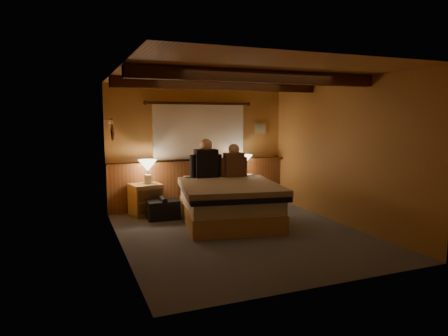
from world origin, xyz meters
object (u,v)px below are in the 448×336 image
lamp_left (148,167)px  duffel_bag (163,210)px  nightstand_right (245,192)px  lamp_right (243,162)px  nightstand_left (146,199)px  person_left (206,161)px  person_right (234,163)px  bed (228,202)px

lamp_left → duffel_bag: lamp_left is taller
nightstand_right → lamp_right: 0.62m
nightstand_left → lamp_left: (0.04, -0.02, 0.60)m
nightstand_right → lamp_right: (-0.04, 0.01, 0.62)m
lamp_right → person_left: size_ratio=0.66×
nightstand_left → person_left: (1.06, -0.31, 0.69)m
person_right → lamp_left: bearing=170.1°
nightstand_right → duffel_bag: 1.84m
lamp_left → lamp_right: lamp_right is taller
nightstand_right → person_right: 0.89m
person_right → person_left: bearing=173.0°
person_left → person_right: (0.51, -0.10, -0.04)m
bed → lamp_left: 1.63m
lamp_right → person_left: (-0.89, -0.33, 0.08)m
bed → person_left: (-0.15, 0.72, 0.62)m
nightstand_left → lamp_right: (1.95, 0.02, 0.61)m
lamp_left → person_right: 1.58m
person_left → duffel_bag: (-0.84, -0.13, -0.80)m
nightstand_left → lamp_right: lamp_right is taller
nightstand_left → person_right: 1.75m
nightstand_left → nightstand_right: nightstand_left is taller
nightstand_right → person_left: (-0.94, -0.32, 0.70)m
nightstand_left → duffel_bag: (0.22, -0.44, -0.12)m
nightstand_right → person_right: bearing=-143.2°
lamp_right → duffel_bag: (-1.73, -0.46, -0.72)m
lamp_right → duffel_bag: 1.93m
bed → lamp_right: size_ratio=4.59×
bed → nightstand_left: (-1.21, 1.03, -0.07)m
person_left → lamp_right: bearing=23.9°
bed → duffel_bag: (-0.99, 0.59, -0.18)m
nightstand_left → nightstand_right: (2.00, 0.01, -0.01)m
lamp_left → duffel_bag: bearing=-67.2°
person_right → bed: bearing=-115.9°
lamp_right → person_right: size_ratio=0.76×
duffel_bag → bed: bearing=-28.9°
nightstand_right → person_right: (-0.42, -0.42, 0.66)m
lamp_left → duffel_bag: (0.18, -0.42, -0.71)m
nightstand_right → lamp_left: 2.05m
bed → lamp_right: lamp_right is taller
person_left → person_right: person_left is taller
lamp_right → duffel_bag: lamp_right is taller
nightstand_left → person_right: bearing=-26.4°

